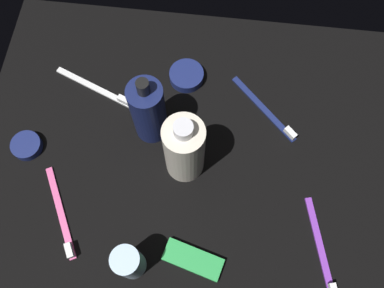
# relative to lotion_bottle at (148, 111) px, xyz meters

# --- Properties ---
(ground_plane) EXTENTS (0.84, 0.64, 0.01)m
(ground_plane) POSITION_rel_lotion_bottle_xyz_m (-0.08, 0.04, -0.08)
(ground_plane) COLOR black
(lotion_bottle) EXTENTS (0.06, 0.06, 0.18)m
(lotion_bottle) POSITION_rel_lotion_bottle_xyz_m (0.00, 0.00, 0.00)
(lotion_bottle) COLOR #151E4E
(lotion_bottle) RESTS_ON ground_plane
(bodywash_bottle) EXTENTS (0.07, 0.07, 0.18)m
(bodywash_bottle) POSITION_rel_lotion_bottle_xyz_m (-0.07, 0.07, 0.00)
(bodywash_bottle) COLOR silver
(bodywash_bottle) RESTS_ON ground_plane
(deodorant_stick) EXTENTS (0.05, 0.05, 0.10)m
(deodorant_stick) POSITION_rel_lotion_bottle_xyz_m (-0.01, 0.26, -0.03)
(deodorant_stick) COLOR silver
(deodorant_stick) RESTS_ON ground_plane
(toothbrush_navy) EXTENTS (0.14, 0.14, 0.02)m
(toothbrush_navy) POSITION_rel_lotion_bottle_xyz_m (-0.22, -0.06, -0.07)
(toothbrush_navy) COLOR navy
(toothbrush_navy) RESTS_ON ground_plane
(toothbrush_purple) EXTENTS (0.06, 0.18, 0.02)m
(toothbrush_purple) POSITION_rel_lotion_bottle_xyz_m (-0.33, 0.21, -0.07)
(toothbrush_purple) COLOR purple
(toothbrush_purple) RESTS_ON ground_plane
(toothbrush_pink) EXTENTS (0.09, 0.17, 0.02)m
(toothbrush_pink) POSITION_rel_lotion_bottle_xyz_m (0.14, 0.20, -0.07)
(toothbrush_pink) COLOR #E55999
(toothbrush_pink) RESTS_ON ground_plane
(toothbrush_white) EXTENTS (0.17, 0.08, 0.02)m
(toothbrush_white) POSITION_rel_lotion_bottle_xyz_m (0.12, -0.07, -0.07)
(toothbrush_white) COLOR white
(toothbrush_white) RESTS_ON ground_plane
(snack_bar_green) EXTENTS (0.11, 0.07, 0.01)m
(snack_bar_green) POSITION_rel_lotion_bottle_xyz_m (-0.11, 0.24, -0.07)
(snack_bar_green) COLOR green
(snack_bar_green) RESTS_ON ground_plane
(cream_tin_left) EXTENTS (0.07, 0.07, 0.02)m
(cream_tin_left) POSITION_rel_lotion_bottle_xyz_m (-0.05, -0.12, -0.07)
(cream_tin_left) COLOR navy
(cream_tin_left) RESTS_ON ground_plane
(cream_tin_right) EXTENTS (0.06, 0.06, 0.02)m
(cream_tin_right) POSITION_rel_lotion_bottle_xyz_m (0.23, 0.07, -0.07)
(cream_tin_right) COLOR navy
(cream_tin_right) RESTS_ON ground_plane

